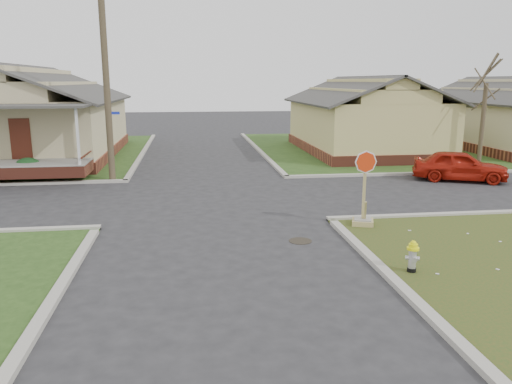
{
  "coord_description": "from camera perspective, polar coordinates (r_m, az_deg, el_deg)",
  "views": [
    {
      "loc": [
        -0.79,
        -13.45,
        4.36
      ],
      "look_at": [
        1.16,
        1.0,
        1.1
      ],
      "focal_mm": 35.0,
      "sensor_mm": 36.0,
      "label": 1
    }
  ],
  "objects": [
    {
      "name": "stop_sign",
      "position": [
        15.54,
        12.17,
        -1.9
      ],
      "size": [
        0.65,
        0.63,
        2.29
      ],
      "rotation": [
        0.0,
        0.0,
        -0.34
      ],
      "color": "#9E9156",
      "rests_on": "ground"
    },
    {
      "name": "fire_hydrant",
      "position": [
        12.07,
        17.46,
        -6.84
      ],
      "size": [
        0.28,
        0.28,
        0.75
      ],
      "rotation": [
        0.0,
        0.0,
        -0.42
      ],
      "color": "black",
      "rests_on": "ground"
    },
    {
      "name": "curbs",
      "position": [
        18.98,
        -5.09,
        -0.74
      ],
      "size": [
        80.0,
        40.0,
        0.12
      ],
      "primitive_type": null,
      "color": "#A8A498",
      "rests_on": "ground"
    },
    {
      "name": "manhole",
      "position": [
        13.99,
        5.08,
        -5.59
      ],
      "size": [
        0.64,
        0.64,
        0.01
      ],
      "primitive_type": "cylinder",
      "color": "black",
      "rests_on": "ground"
    },
    {
      "name": "utility_pole",
      "position": [
        22.61,
        -16.79,
        12.84
      ],
      "size": [
        1.8,
        0.28,
        9.0
      ],
      "color": "#413526",
      "rests_on": "ground"
    },
    {
      "name": "tree_mid_right",
      "position": [
        27.98,
        24.44,
        6.95
      ],
      "size": [
        0.22,
        0.22,
        4.2
      ],
      "primitive_type": "cylinder",
      "color": "#413526",
      "rests_on": "verge_far_right"
    },
    {
      "name": "hedge_right",
      "position": [
        24.37,
        -24.59,
        2.48
      ],
      "size": [
        1.34,
        1.1,
        1.02
      ],
      "primitive_type": "ellipsoid",
      "color": "#143717",
      "rests_on": "verge_far_left"
    },
    {
      "name": "side_house_yellow",
      "position": [
        31.91,
        12.23,
        8.41
      ],
      "size": [
        7.6,
        11.6,
        4.7
      ],
      "color": "brown",
      "rests_on": "ground"
    },
    {
      "name": "ground",
      "position": [
        14.16,
        -4.12,
        -5.36
      ],
      "size": [
        120.0,
        120.0,
        0.0
      ],
      "primitive_type": "plane",
      "color": "#262628",
      "rests_on": "ground"
    },
    {
      "name": "red_sedan",
      "position": [
        23.94,
        22.26,
        2.81
      ],
      "size": [
        4.3,
        3.06,
        1.36
      ],
      "primitive_type": "imported",
      "rotation": [
        0.0,
        0.0,
        1.16
      ],
      "color": "#A3180B",
      "rests_on": "ground"
    },
    {
      "name": "corner_house",
      "position": [
        31.58,
        -24.86,
        7.66
      ],
      "size": [
        10.1,
        15.5,
        5.3
      ],
      "color": "brown",
      "rests_on": "ground"
    }
  ]
}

